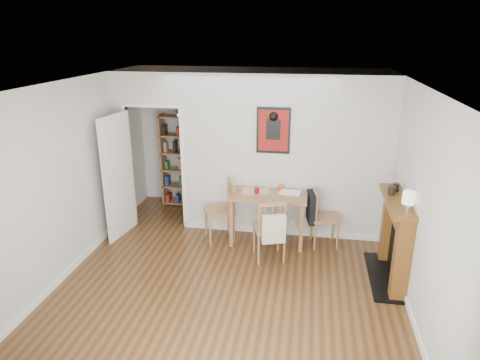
% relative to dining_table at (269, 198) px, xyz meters
% --- Properties ---
extents(ground, '(5.20, 5.20, 0.00)m').
position_rel_dining_table_xyz_m(ground, '(-0.37, -1.10, -0.72)').
color(ground, brown).
rests_on(ground, ground).
extents(room_shell, '(5.20, 5.20, 5.20)m').
position_rel_dining_table_xyz_m(room_shell, '(-0.27, 0.24, 0.58)').
color(room_shell, beige).
rests_on(room_shell, ground).
extents(dining_table, '(1.20, 0.76, 0.82)m').
position_rel_dining_table_xyz_m(dining_table, '(0.00, 0.00, 0.00)').
color(dining_table, '#8B6241').
rests_on(dining_table, ground).
extents(chair_left, '(0.65, 0.65, 0.99)m').
position_rel_dining_table_xyz_m(chair_left, '(-0.76, -0.11, -0.23)').
color(chair_left, '#9E7949').
rests_on(chair_left, ground).
extents(chair_right, '(0.57, 0.52, 0.90)m').
position_rel_dining_table_xyz_m(chair_right, '(0.87, -0.01, -0.25)').
color(chair_right, '#9E7949').
rests_on(chair_right, ground).
extents(chair_front, '(0.61, 0.65, 0.97)m').
position_rel_dining_table_xyz_m(chair_front, '(0.08, -0.59, -0.23)').
color(chair_front, '#9E7949').
rests_on(chair_front, ground).
extents(bookshelf, '(0.74, 0.30, 1.75)m').
position_rel_dining_table_xyz_m(bookshelf, '(-1.80, 1.25, 0.15)').
color(bookshelf, '#8B6241').
rests_on(bookshelf, ground).
extents(fireplace, '(0.45, 1.25, 1.16)m').
position_rel_dining_table_xyz_m(fireplace, '(1.79, -0.85, -0.10)').
color(fireplace, brown).
rests_on(fireplace, ground).
extents(red_glass, '(0.08, 0.08, 0.10)m').
position_rel_dining_table_xyz_m(red_glass, '(-0.18, -0.09, 0.15)').
color(red_glass, maroon).
rests_on(red_glass, dining_table).
extents(orange_fruit, '(0.09, 0.09, 0.09)m').
position_rel_dining_table_xyz_m(orange_fruit, '(0.18, 0.16, 0.14)').
color(orange_fruit, '#EA4C0C').
rests_on(orange_fruit, dining_table).
extents(placemat, '(0.45, 0.36, 0.00)m').
position_rel_dining_table_xyz_m(placemat, '(-0.21, 0.03, 0.10)').
color(placemat, beige).
rests_on(placemat, dining_table).
extents(notebook, '(0.36, 0.28, 0.02)m').
position_rel_dining_table_xyz_m(notebook, '(0.33, 0.04, 0.11)').
color(notebook, white).
rests_on(notebook, dining_table).
extents(mantel_lamp, '(0.15, 0.15, 0.24)m').
position_rel_dining_table_xyz_m(mantel_lamp, '(1.79, -1.21, 0.59)').
color(mantel_lamp, silver).
rests_on(mantel_lamp, fireplace).
extents(ceramic_jar_a, '(0.10, 0.10, 0.12)m').
position_rel_dining_table_xyz_m(ceramic_jar_a, '(1.69, -0.70, 0.50)').
color(ceramic_jar_a, black).
rests_on(ceramic_jar_a, fireplace).
extents(ceramic_jar_b, '(0.09, 0.09, 0.11)m').
position_rel_dining_table_xyz_m(ceramic_jar_b, '(1.76, -0.56, 0.50)').
color(ceramic_jar_b, black).
rests_on(ceramic_jar_b, fireplace).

